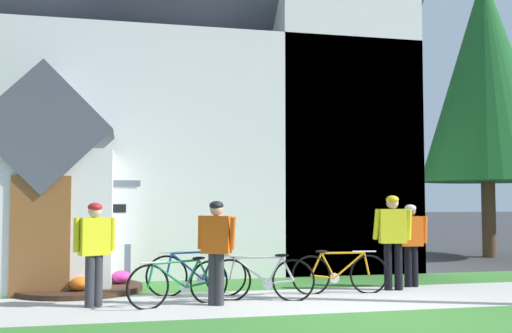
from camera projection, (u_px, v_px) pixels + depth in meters
name	position (u px, v px, depth m)	size (l,w,h in m)	color
ground	(302.00, 280.00, 12.43)	(140.00, 140.00, 0.00)	#333335
sidewalk_slab	(171.00, 305.00, 9.38)	(32.00, 2.40, 0.01)	#B7B5AD
church_lawn	(163.00, 287.00, 11.39)	(24.00, 1.73, 0.01)	#38722D
church_building	(168.00, 84.00, 17.08)	(12.53, 11.77, 13.81)	white
church_sign	(81.00, 216.00, 11.27)	(2.21, 0.18, 2.06)	slate
flower_bed	(79.00, 287.00, 10.85)	(2.32, 2.32, 0.34)	#382319
bicycle_red	(262.00, 279.00, 9.82)	(1.73, 0.47, 0.80)	black
bicycle_white	(340.00, 273.00, 10.56)	(1.77, 0.18, 0.80)	black
bicycle_silver	(180.00, 283.00, 9.36)	(1.67, 0.67, 0.78)	black
bicycle_yellow	(197.00, 274.00, 10.32)	(1.74, 0.31, 0.85)	black
cyclist_in_green_jersey	(393.00, 234.00, 11.02)	(0.66, 0.36, 1.76)	black
cyclist_in_blue_jersey	(216.00, 244.00, 9.43)	(0.55, 0.52, 1.66)	#2D2D33
cyclist_in_orange_jersey	(94.00, 246.00, 9.28)	(0.63, 0.37, 1.63)	#2D2D33
cyclist_in_yellow_jersey	(411.00, 239.00, 11.43)	(0.63, 0.29, 1.59)	black
roadside_conifer	(485.00, 76.00, 17.79)	(3.92, 3.92, 8.62)	#4C3823
distant_hill	(155.00, 212.00, 86.89)	(73.06, 52.72, 19.00)	#847A5B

